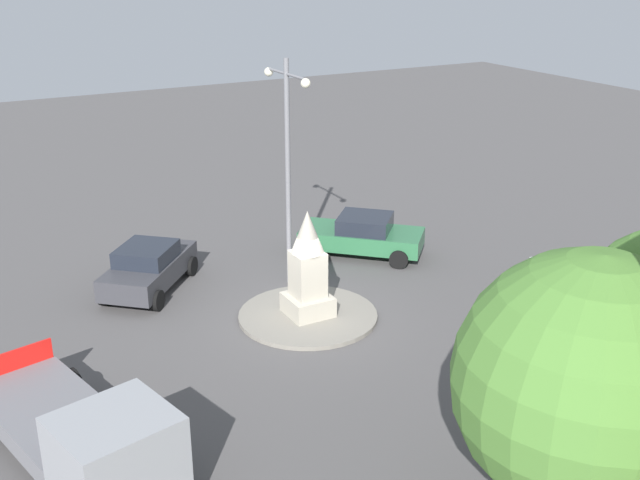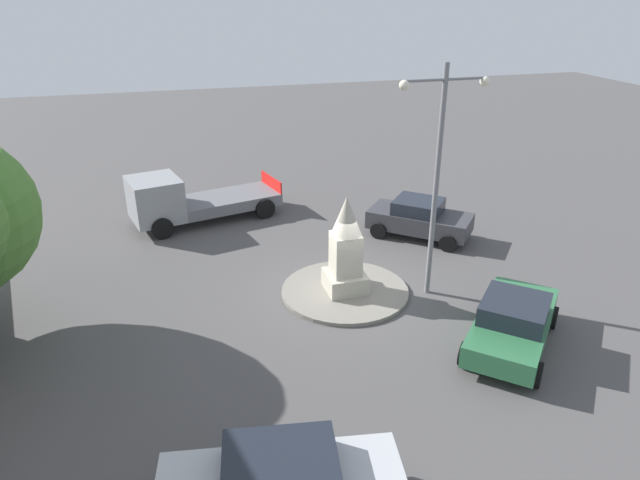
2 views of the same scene
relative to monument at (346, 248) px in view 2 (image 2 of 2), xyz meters
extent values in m
plane|color=#4F4C4C|center=(0.00, 0.00, -1.56)|extent=(80.00, 80.00, 0.00)
cylinder|color=gray|center=(0.00, 0.00, -1.50)|extent=(4.05, 4.05, 0.13)
cube|color=#B2AA99|center=(0.00, 0.00, -1.15)|extent=(1.23, 1.23, 0.58)
cube|color=#B2AA99|center=(0.00, 0.00, -0.19)|extent=(0.86, 0.86, 1.34)
cone|color=#B2AA99|center=(0.00, 0.00, 1.10)|extent=(0.94, 0.94, 1.23)
cylinder|color=slate|center=(2.54, -0.67, 1.99)|extent=(0.16, 0.16, 7.10)
cylinder|color=slate|center=(1.93, -0.67, 5.07)|extent=(1.21, 0.08, 0.08)
cylinder|color=slate|center=(3.14, -0.67, 5.07)|extent=(1.21, 0.08, 0.08)
sphere|color=#F2EACC|center=(1.33, -0.67, 4.97)|extent=(0.28, 0.28, 0.28)
sphere|color=#F2EACC|center=(3.75, -0.67, 4.97)|extent=(0.28, 0.28, 0.28)
cube|color=#38383D|center=(4.14, 3.43, -0.91)|extent=(4.01, 3.82, 0.68)
cube|color=#1E232D|center=(4.07, 3.49, -0.32)|extent=(2.33, 2.32, 0.50)
cylinder|color=black|center=(2.57, 3.69, -1.24)|extent=(0.63, 0.59, 0.64)
cylinder|color=black|center=(3.69, 4.96, -1.24)|extent=(0.63, 0.59, 0.64)
cylinder|color=black|center=(4.59, 1.90, -1.24)|extent=(0.63, 0.59, 0.64)
cylinder|color=black|center=(5.71, 3.17, -1.24)|extent=(0.63, 0.59, 0.64)
cube|color=#1E232D|center=(-3.71, -7.64, -0.32)|extent=(2.26, 1.85, 0.49)
cylinder|color=black|center=(-2.03, -7.04, -1.24)|extent=(0.67, 0.32, 0.64)
cylinder|color=black|center=(-5.12, -6.56, -1.24)|extent=(0.67, 0.32, 0.64)
cube|color=#2D6B42|center=(3.46, -3.95, -0.94)|extent=(4.17, 4.27, 0.60)
cube|color=#1E232D|center=(3.39, -4.02, -0.38)|extent=(2.40, 2.40, 0.53)
cylinder|color=black|center=(3.82, -2.27, -1.24)|extent=(0.60, 0.62, 0.64)
cylinder|color=black|center=(5.11, -3.49, -1.24)|extent=(0.60, 0.62, 0.64)
cylinder|color=black|center=(1.80, -4.40, -1.24)|extent=(0.60, 0.62, 0.64)
cylinder|color=black|center=(3.10, -5.62, -1.24)|extent=(0.60, 0.62, 0.64)
cube|color=gray|center=(-5.62, 6.97, -0.30)|extent=(2.31, 2.45, 1.68)
cube|color=slate|center=(-2.70, 7.68, -0.91)|extent=(4.49, 2.98, 0.47)
cube|color=red|center=(-0.73, 8.15, -0.42)|extent=(0.52, 1.94, 0.50)
cylinder|color=black|center=(-5.47, 5.94, -1.14)|extent=(0.88, 0.47, 0.84)
cylinder|color=black|center=(-5.96, 7.95, -1.14)|extent=(0.88, 0.47, 0.84)
cylinder|color=black|center=(-1.27, 6.96, -1.14)|extent=(0.88, 0.47, 0.84)
cylinder|color=black|center=(-1.76, 8.97, -1.14)|extent=(0.88, 0.47, 0.84)
camera|label=1|loc=(-17.85, 9.38, 8.49)|focal=43.23mm
camera|label=2|loc=(-5.06, -15.01, 7.47)|focal=31.84mm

